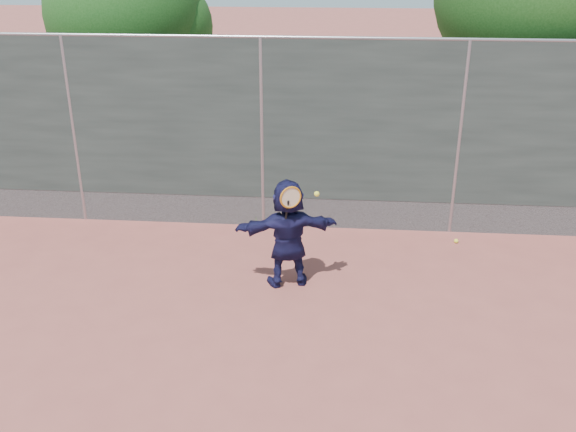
{
  "coord_description": "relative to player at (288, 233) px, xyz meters",
  "views": [
    {
      "loc": [
        1.21,
        -6.02,
        4.31
      ],
      "look_at": [
        0.56,
        1.62,
        0.99
      ],
      "focal_mm": 40.0,
      "sensor_mm": 36.0,
      "label": 1
    }
  ],
  "objects": [
    {
      "name": "ground",
      "position": [
        -0.56,
        -1.62,
        -0.74
      ],
      "size": [
        80.0,
        80.0,
        0.0
      ],
      "primitive_type": "plane",
      "color": "#9E4C42",
      "rests_on": "ground"
    },
    {
      "name": "ball_ground",
      "position": [
        2.48,
        1.46,
        -0.71
      ],
      "size": [
        0.07,
        0.07,
        0.07
      ],
      "primitive_type": "sphere",
      "color": "#FCF438",
      "rests_on": "ground"
    },
    {
      "name": "swing_action",
      "position": [
        0.08,
        -0.19,
        0.58
      ],
      "size": [
        0.49,
        0.16,
        0.51
      ],
      "color": "#C67112",
      "rests_on": "ground"
    },
    {
      "name": "tree_left",
      "position": [
        -3.41,
        4.93,
        2.2
      ],
      "size": [
        3.15,
        3.0,
        4.53
      ],
      "color": "#382314",
      "rests_on": "ground"
    },
    {
      "name": "weed_clump",
      "position": [
        -0.27,
        1.77,
        -0.61
      ],
      "size": [
        0.68,
        0.07,
        0.3
      ],
      "color": "#387226",
      "rests_on": "ground"
    },
    {
      "name": "player",
      "position": [
        0.0,
        0.0,
        0.0
      ],
      "size": [
        1.45,
        0.77,
        1.49
      ],
      "primitive_type": "imported",
      "rotation": [
        0.0,
        0.0,
        3.39
      ],
      "color": "#17163E",
      "rests_on": "ground"
    },
    {
      "name": "fence",
      "position": [
        -0.56,
        1.88,
        0.84
      ],
      "size": [
        20.0,
        0.06,
        3.03
      ],
      "color": "#38423D",
      "rests_on": "ground"
    }
  ]
}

